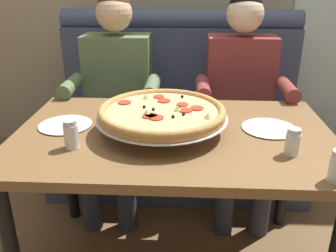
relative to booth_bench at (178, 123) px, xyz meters
The scene contains 9 objects.
booth_bench is the anchor object (origin of this frame).
dining_table 0.93m from the booth_bench, 90.00° to the right, with size 1.36×0.85×0.73m.
diner_left 0.55m from the booth_bench, 144.40° to the right, with size 0.54×0.64×1.27m.
diner_right 0.55m from the booth_bench, 35.60° to the right, with size 0.54×0.64×1.27m.
pizza 0.98m from the booth_bench, 93.18° to the right, with size 0.56×0.56×0.12m.
shaker_oregano 1.20m from the booth_bench, 109.95° to the right, with size 0.06×0.06×0.11m.
shaker_pepper_flakes 1.23m from the booth_bench, 67.56° to the right, with size 0.05×0.05×0.11m.
plate_near_left 1.04m from the booth_bench, 119.53° to the right, with size 0.24×0.24×0.02m.
plate_near_right 1.00m from the booth_bench, 63.90° to the right, with size 0.24×0.24×0.02m.
Camera 1 is at (0.05, -1.40, 1.36)m, focal length 38.27 mm.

